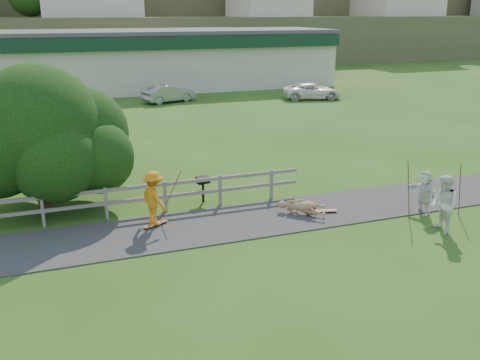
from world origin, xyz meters
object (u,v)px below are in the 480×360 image
at_px(tree, 41,160).
at_px(car_white, 312,91).
at_px(skater_fallen, 301,207).
at_px(car_silver, 169,94).
at_px(spectator_d, 424,192).
at_px(spectator_a, 444,204).
at_px(bbq, 203,190).
at_px(skater_rider, 154,201).

bearing_deg(tree, car_white, 42.59).
height_order(skater_fallen, car_white, car_white).
xyz_separation_m(car_white, tree, (-20.39, -18.74, 1.13)).
height_order(car_silver, tree, tree).
bearing_deg(spectator_d, spectator_a, -24.12).
relative_size(spectator_a, car_white, 0.41).
bearing_deg(car_silver, spectator_d, 167.79).
xyz_separation_m(spectator_d, tree, (-12.16, 5.09, 0.99)).
relative_size(spectator_a, tree, 0.26).
xyz_separation_m(spectator_a, car_silver, (-2.29, 27.78, -0.26)).
bearing_deg(car_white, spectator_d, 174.55).
bearing_deg(car_white, bbq, 156.88).
relative_size(spectator_d, tree, 0.22).
relative_size(skater_fallen, tree, 0.23).
relative_size(skater_rider, bbq, 1.84).
height_order(skater_rider, skater_fallen, skater_rider).
xyz_separation_m(skater_rider, bbq, (2.12, 1.71, -0.40)).
height_order(spectator_d, car_white, spectator_d).
height_order(spectator_d, car_silver, spectator_d).
bearing_deg(spectator_d, skater_fallen, -113.30).
bearing_deg(skater_rider, car_white, -59.43).
bearing_deg(car_white, skater_rider, 155.48).
distance_m(spectator_d, car_white, 25.21).
xyz_separation_m(spectator_a, bbq, (-6.24, 5.29, -0.45)).
distance_m(skater_rider, spectator_d, 9.11).
relative_size(skater_rider, tree, 0.25).
distance_m(skater_fallen, tree, 9.12).
height_order(car_white, tree, tree).
xyz_separation_m(skater_rider, skater_fallen, (4.88, -0.73, -0.59)).
bearing_deg(tree, spectator_a, -29.71).
height_order(skater_fallen, car_silver, car_silver).
distance_m(skater_fallen, car_silver, 24.98).
relative_size(skater_rider, spectator_a, 0.95).
xyz_separation_m(skater_rider, car_white, (17.11, 21.81, -0.26)).
bearing_deg(bbq, spectator_a, -52.31).
xyz_separation_m(skater_fallen, car_silver, (1.19, 24.94, 0.38)).
distance_m(spectator_a, car_silver, 27.88).
bearing_deg(car_silver, tree, 137.82).
bearing_deg(car_silver, skater_rider, 147.60).
bearing_deg(skater_rider, spectator_a, -134.45).
height_order(skater_rider, tree, tree).
bearing_deg(car_white, spectator_a, 174.58).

